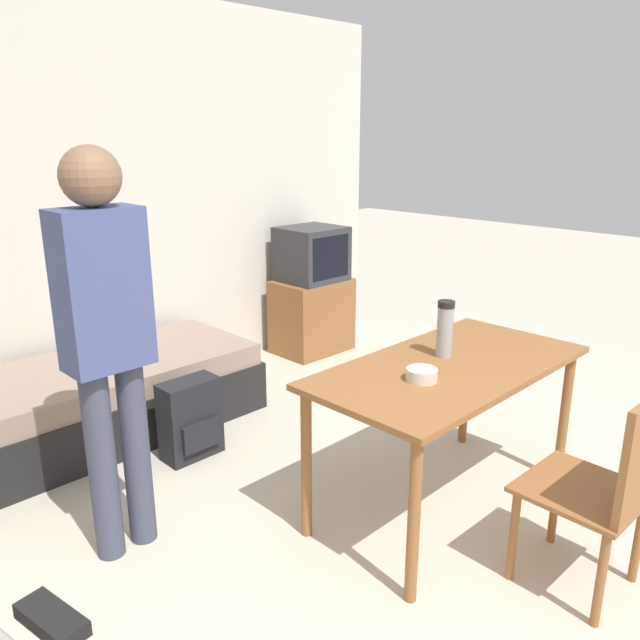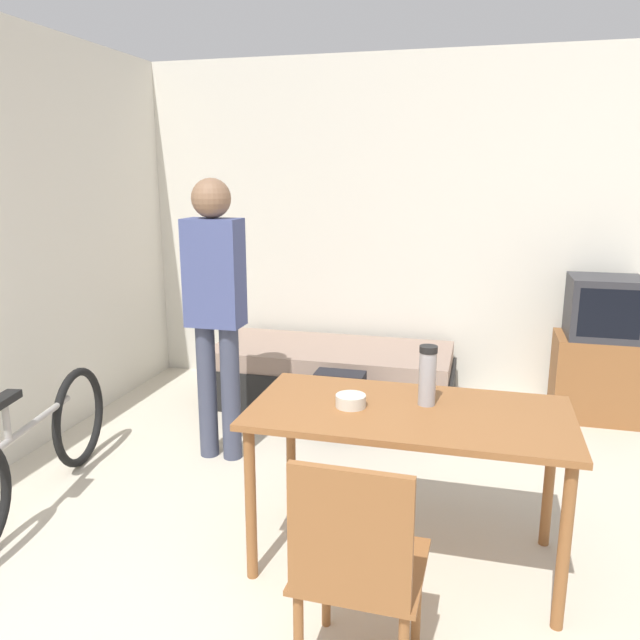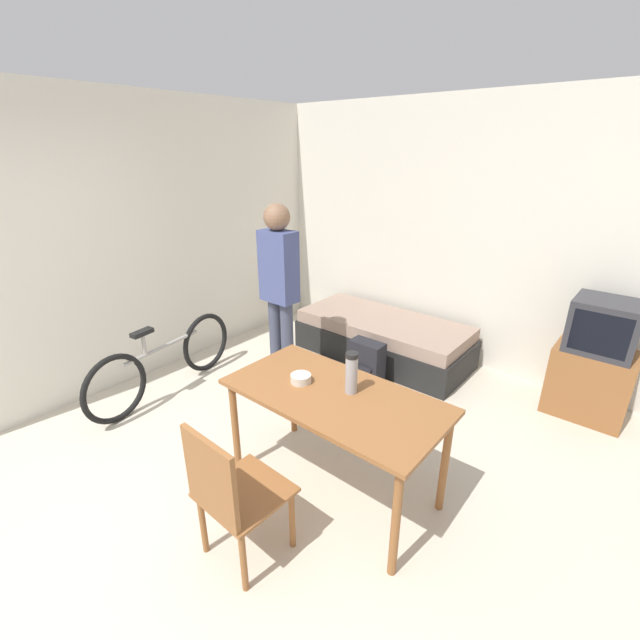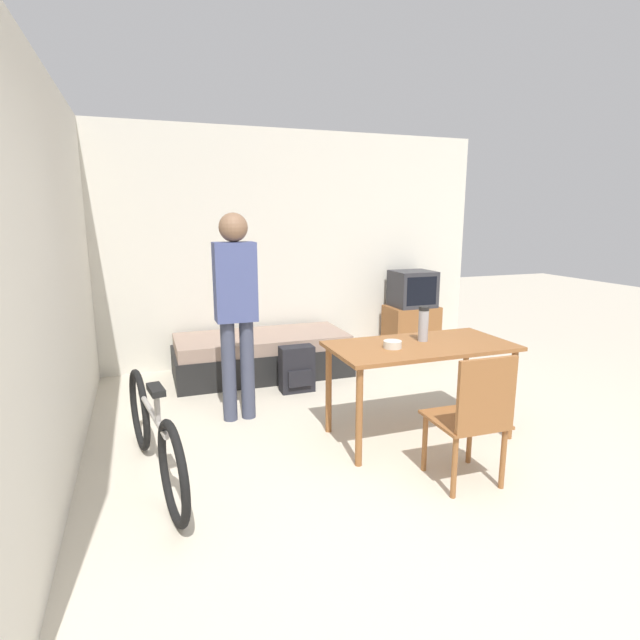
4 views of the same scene
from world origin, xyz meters
name	(u,v)px [view 2 (image 2 of 4)]	position (x,y,z in m)	size (l,w,h in m)	color
wall_back	(389,228)	(0.00, 3.72, 1.35)	(5.08, 0.06, 2.70)	silver
wall_left	(9,246)	(-2.07, 1.85, 1.35)	(0.06, 4.69, 2.70)	silver
daybed	(332,375)	(-0.34, 3.19, 0.23)	(1.89, 0.84, 0.46)	black
tv	(599,352)	(1.63, 3.39, 0.51)	(0.62, 0.45, 1.06)	brown
dining_table	(409,428)	(0.48, 1.25, 0.67)	(1.42, 0.72, 0.76)	brown
wooden_chair	(356,563)	(0.40, 0.45, 0.50)	(0.45, 0.45, 0.90)	brown
bicycle	(32,453)	(-1.53, 1.22, 0.32)	(0.33, 1.68, 0.72)	black
person_standing	(215,299)	(-0.81, 2.07, 1.04)	(0.34, 0.24, 1.76)	#3D4256
thermos_flask	(428,373)	(0.54, 1.34, 0.91)	(0.08, 0.08, 0.28)	#99999E
mate_bowl	(351,401)	(0.21, 1.23, 0.78)	(0.14, 0.14, 0.06)	beige
backpack	(340,405)	(-0.14, 2.56, 0.23)	(0.34, 0.20, 0.46)	black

